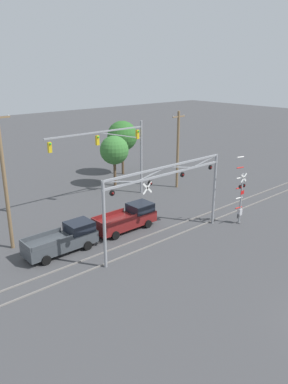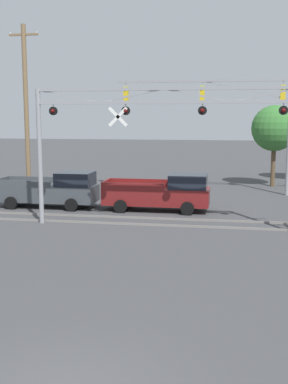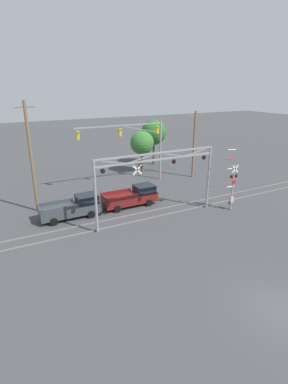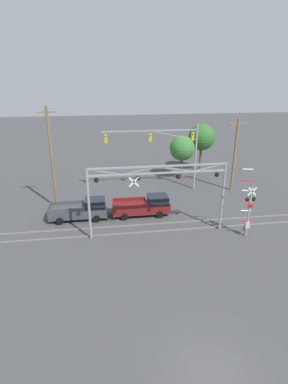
# 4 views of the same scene
# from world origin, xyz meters

# --- Properties ---
(ground_plane) EXTENTS (200.00, 200.00, 0.00)m
(ground_plane) POSITION_xyz_m (0.00, 0.00, 0.00)
(ground_plane) COLOR #424244
(rail_track_near) EXTENTS (80.00, 0.08, 0.10)m
(rail_track_near) POSITION_xyz_m (0.00, 13.75, 0.05)
(rail_track_near) COLOR gray
(rail_track_near) RESTS_ON ground_plane
(rail_track_far) EXTENTS (80.00, 0.08, 0.10)m
(rail_track_far) POSITION_xyz_m (0.00, 15.19, 0.05)
(rail_track_far) COLOR gray
(rail_track_far) RESTS_ON ground_plane
(crossing_gantry) EXTENTS (11.63, 0.27, 6.17)m
(crossing_gantry) POSITION_xyz_m (-0.02, 13.47, 4.46)
(crossing_gantry) COLOR gray
(crossing_gantry) RESTS_ON ground_plane
(crossing_signal_mast) EXTENTS (1.47, 0.35, 6.09)m
(crossing_signal_mast) POSITION_xyz_m (7.40, 11.94, 2.27)
(crossing_signal_mast) COLOR gray
(crossing_signal_mast) RESTS_ON ground_plane
(traffic_signal_span) EXTENTS (11.02, 0.39, 7.77)m
(traffic_signal_span) POSITION_xyz_m (3.79, 23.89, 5.38)
(traffic_signal_span) COLOR gray
(traffic_signal_span) RESTS_ON ground_plane
(pickup_truck_lead) EXTENTS (5.56, 2.12, 1.97)m
(pickup_truck_lead) POSITION_xyz_m (-0.59, 17.40, 0.94)
(pickup_truck_lead) COLOR maroon
(pickup_truck_lead) RESTS_ON ground_plane
(pickup_truck_following) EXTENTS (5.45, 2.12, 1.97)m
(pickup_truck_following) POSITION_xyz_m (-6.65, 17.36, 0.94)
(pickup_truck_following) COLOR #3D4247
(pickup_truck_following) RESTS_ON ground_plane
(utility_pole_left) EXTENTS (1.80, 0.28, 10.33)m
(utility_pole_left) POSITION_xyz_m (-9.33, 20.44, 5.32)
(utility_pole_left) COLOR brown
(utility_pole_left) RESTS_ON ground_plane
(utility_pole_right) EXTENTS (1.80, 0.28, 8.52)m
(utility_pole_right) POSITION_xyz_m (10.83, 22.74, 4.41)
(utility_pole_right) COLOR brown
(utility_pole_right) RESTS_ON ground_plane
(background_tree_beyond_span) EXTENTS (3.72, 3.72, 6.74)m
(background_tree_beyond_span) POSITION_xyz_m (9.61, 31.06, 4.86)
(background_tree_beyond_span) COLOR brown
(background_tree_beyond_span) RESTS_ON ground_plane
(background_tree_far_left_verge) EXTENTS (3.24, 3.24, 5.76)m
(background_tree_far_left_verge) POSITION_xyz_m (5.95, 27.87, 4.12)
(background_tree_far_left_verge) COLOR brown
(background_tree_far_left_verge) RESTS_ON ground_plane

